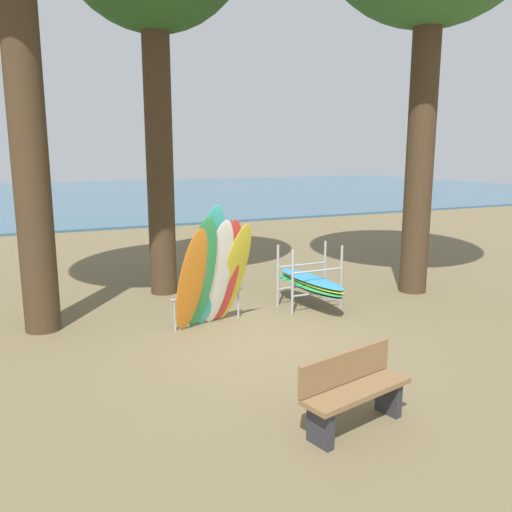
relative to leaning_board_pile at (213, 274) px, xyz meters
The scene contains 5 objects.
ground_plane 1.37m from the leaning_board_pile, 59.51° to the right, with size 80.00×80.00×0.00m, color brown.
lake_water 31.05m from the leaning_board_pile, 89.12° to the left, with size 80.00×36.00×0.10m, color #38607A.
leaning_board_pile is the anchor object (origin of this frame).
board_storage_rack 2.33m from the leaning_board_pile, 11.60° to the left, with size 1.15×2.13×1.25m.
park_bench 3.85m from the leaning_board_pile, 86.70° to the right, with size 1.46×0.70×0.85m.
Camera 1 is at (-3.57, -7.46, 3.03)m, focal length 36.92 mm.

